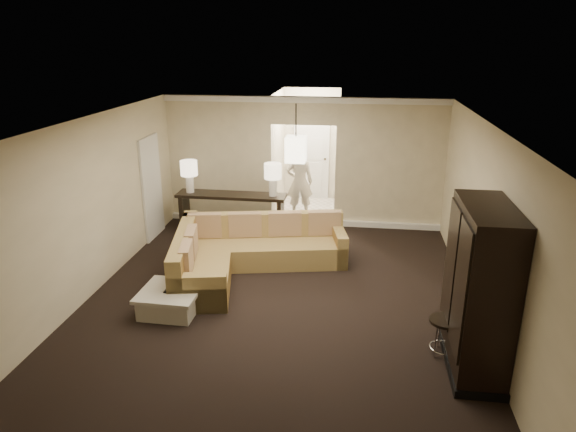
# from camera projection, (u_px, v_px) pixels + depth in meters

# --- Properties ---
(ground) EXTENTS (8.00, 8.00, 0.00)m
(ground) POSITION_uv_depth(u_px,v_px,m) (274.00, 312.00, 7.79)
(ground) COLOR black
(ground) RESTS_ON ground
(wall_back) EXTENTS (6.00, 0.04, 2.80)m
(wall_back) POSITION_uv_depth(u_px,v_px,m) (303.00, 162.00, 11.08)
(wall_back) COLOR beige
(wall_back) RESTS_ON ground
(wall_front) EXTENTS (6.00, 0.04, 2.80)m
(wall_front) POSITION_uv_depth(u_px,v_px,m) (179.00, 420.00, 3.59)
(wall_front) COLOR beige
(wall_front) RESTS_ON ground
(wall_left) EXTENTS (0.04, 8.00, 2.80)m
(wall_left) POSITION_uv_depth(u_px,v_px,m) (76.00, 216.00, 7.72)
(wall_left) COLOR beige
(wall_left) RESTS_ON ground
(wall_right) EXTENTS (0.04, 8.00, 2.80)m
(wall_right) POSITION_uv_depth(u_px,v_px,m) (491.00, 236.00, 6.95)
(wall_right) COLOR beige
(wall_right) RESTS_ON ground
(ceiling) EXTENTS (6.00, 8.00, 0.02)m
(ceiling) POSITION_uv_depth(u_px,v_px,m) (272.00, 127.00, 6.88)
(ceiling) COLOR silver
(ceiling) RESTS_ON wall_back
(crown_molding) EXTENTS (6.00, 0.10, 0.12)m
(crown_molding) POSITION_uv_depth(u_px,v_px,m) (303.00, 100.00, 10.60)
(crown_molding) COLOR white
(crown_molding) RESTS_ON wall_back
(baseboard) EXTENTS (6.00, 0.10, 0.12)m
(baseboard) POSITION_uv_depth(u_px,v_px,m) (302.00, 221.00, 11.47)
(baseboard) COLOR white
(baseboard) RESTS_ON ground
(side_door) EXTENTS (0.05, 0.90, 2.10)m
(side_door) POSITION_uv_depth(u_px,v_px,m) (152.00, 188.00, 10.46)
(side_door) COLOR white
(side_door) RESTS_ON ground
(foyer) EXTENTS (1.44, 2.02, 2.80)m
(foyer) POSITION_uv_depth(u_px,v_px,m) (309.00, 154.00, 12.37)
(foyer) COLOR silver
(foyer) RESTS_ON ground
(sectional_sofa) EXTENTS (3.10, 2.81, 0.89)m
(sectional_sofa) POSITION_uv_depth(u_px,v_px,m) (245.00, 252.00, 9.06)
(sectional_sofa) COLOR brown
(sectional_sofa) RESTS_ON ground
(coffee_table) EXTENTS (0.91, 0.91, 0.37)m
(coffee_table) POSITION_uv_depth(u_px,v_px,m) (171.00, 300.00, 7.76)
(coffee_table) COLOR beige
(coffee_table) RESTS_ON ground
(console_table) EXTENTS (2.28, 0.54, 0.88)m
(console_table) POSITION_uv_depth(u_px,v_px,m) (232.00, 210.00, 10.75)
(console_table) COLOR black
(console_table) RESTS_ON ground
(armoire) EXTENTS (0.63, 1.47, 2.11)m
(armoire) POSITION_uv_depth(u_px,v_px,m) (478.00, 292.00, 6.23)
(armoire) COLOR black
(armoire) RESTS_ON ground
(drink_table) EXTENTS (0.41, 0.41, 0.51)m
(drink_table) POSITION_uv_depth(u_px,v_px,m) (444.00, 329.00, 6.64)
(drink_table) COLOR black
(drink_table) RESTS_ON ground
(table_lamp_left) EXTENTS (0.35, 0.35, 0.67)m
(table_lamp_left) POSITION_uv_depth(u_px,v_px,m) (189.00, 171.00, 10.60)
(table_lamp_left) COLOR white
(table_lamp_left) RESTS_ON console_table
(table_lamp_right) EXTENTS (0.35, 0.35, 0.67)m
(table_lamp_right) POSITION_uv_depth(u_px,v_px,m) (273.00, 174.00, 10.36)
(table_lamp_right) COLOR white
(table_lamp_right) RESTS_ON console_table
(pendant_light) EXTENTS (0.38, 0.38, 1.09)m
(pendant_light) POSITION_uv_depth(u_px,v_px,m) (296.00, 149.00, 9.68)
(pendant_light) COLOR black
(pendant_light) RESTS_ON ceiling
(person) EXTENTS (0.73, 0.55, 1.83)m
(person) POSITION_uv_depth(u_px,v_px,m) (300.00, 179.00, 11.67)
(person) COLOR beige
(person) RESTS_ON ground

